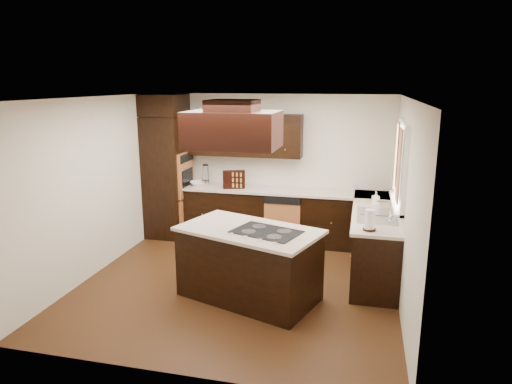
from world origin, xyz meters
TOP-DOWN VIEW (x-y plane):
  - floor at (0.00, 0.00)m, footprint 4.20×4.20m
  - ceiling at (0.00, 0.00)m, footprint 4.20×4.20m
  - wall_back at (0.00, 2.11)m, footprint 4.20×0.02m
  - wall_front at (0.00, -2.11)m, footprint 4.20×0.02m
  - wall_left at (-2.11, 0.00)m, footprint 0.02×4.20m
  - wall_right at (2.11, 0.00)m, footprint 0.02×4.20m
  - oven_column at (-1.78, 1.71)m, footprint 0.65×0.75m
  - wall_oven_face at (-1.43, 1.71)m, footprint 0.05×0.62m
  - base_cabinets_back at (0.03, 1.80)m, footprint 2.93×0.60m
  - base_cabinets_right at (1.80, 0.90)m, footprint 0.60×2.40m
  - countertop_back at (0.03, 1.79)m, footprint 2.93×0.63m
  - countertop_right at (1.79, 0.90)m, footprint 0.63×2.40m
  - upper_cabinets at (-0.43, 1.93)m, footprint 2.00×0.34m
  - dishwasher_front at (0.33, 1.50)m, footprint 0.60×0.05m
  - window_frame at (2.07, 0.55)m, footprint 0.06×1.32m
  - window_pane at (2.10, 0.55)m, footprint 0.00×1.20m
  - curtain_left at (2.01, 0.13)m, footprint 0.02×0.34m
  - curtain_right at (2.01, 0.97)m, footprint 0.02×0.34m
  - sink_rim at (1.80, 0.55)m, footprint 0.52×0.84m
  - island at (0.24, -0.39)m, footprint 1.87×1.40m
  - island_top at (0.24, -0.39)m, footprint 1.94×1.47m
  - cooktop at (0.48, -0.47)m, footprint 0.91×0.75m
  - range_hood at (0.10, -0.55)m, footprint 1.05×0.72m
  - hood_duct at (0.10, -0.55)m, footprint 0.55×0.50m
  - blender_base at (-1.08, 1.78)m, footprint 0.15×0.15m
  - blender_pitcher at (-1.08, 1.78)m, footprint 0.13×0.13m
  - spice_rack at (-0.55, 1.69)m, footprint 0.38×0.22m
  - mixing_bowl at (-1.23, 1.78)m, footprint 0.36×0.36m
  - soap_bottle at (1.79, 1.15)m, footprint 0.12×0.12m
  - paper_towel at (1.70, -0.11)m, footprint 0.15×0.15m

SIDE VIEW (x-z plane):
  - floor at x=0.00m, z-range -0.02..0.00m
  - dishwasher_front at x=0.33m, z-range 0.04..0.76m
  - base_cabinets_back at x=0.03m, z-range 0.00..0.88m
  - base_cabinets_right at x=1.80m, z-range 0.00..0.88m
  - island at x=0.24m, z-range 0.00..0.88m
  - countertop_back at x=0.03m, z-range 0.88..0.92m
  - countertop_right at x=1.79m, z-range 0.88..0.92m
  - island_top at x=0.24m, z-range 0.88..0.92m
  - sink_rim at x=1.80m, z-range 0.92..0.93m
  - cooktop at x=0.48m, z-range 0.92..0.93m
  - mixing_bowl at x=-1.23m, z-range 0.92..0.99m
  - blender_base at x=-1.08m, z-range 0.92..1.02m
  - soap_bottle at x=1.79m, z-range 0.92..1.12m
  - paper_towel at x=1.70m, z-range 0.92..1.18m
  - oven_column at x=-1.78m, z-range 0.00..2.12m
  - spice_rack at x=-0.55m, z-range 0.92..1.23m
  - wall_oven_face at x=-1.43m, z-range 0.73..1.51m
  - blender_pitcher at x=-1.08m, z-range 1.02..1.28m
  - wall_back at x=0.00m, z-range 0.00..2.50m
  - wall_front at x=0.00m, z-range 0.00..2.50m
  - wall_left at x=-2.11m, z-range 0.00..2.50m
  - wall_right at x=2.11m, z-range 0.00..2.50m
  - window_frame at x=2.07m, z-range 1.09..2.21m
  - window_pane at x=2.10m, z-range 1.15..2.15m
  - curtain_left at x=2.01m, z-range 1.25..2.15m
  - curtain_right at x=2.01m, z-range 1.25..2.15m
  - upper_cabinets at x=-0.43m, z-range 1.45..2.17m
  - range_hood at x=0.10m, z-range 1.95..2.37m
  - hood_duct at x=0.10m, z-range 2.37..2.50m
  - ceiling at x=0.00m, z-range 2.50..2.52m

